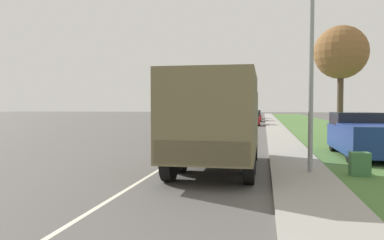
{
  "coord_description": "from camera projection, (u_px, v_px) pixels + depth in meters",
  "views": [
    {
      "loc": [
        3.37,
        -0.51,
        2.1
      ],
      "look_at": [
        0.76,
        13.12,
        1.58
      ],
      "focal_mm": 35.0,
      "sensor_mm": 36.0,
      "label": 1
    }
  ],
  "objects": [
    {
      "name": "tree_mid_right",
      "position": [
        341.0,
        53.0,
        22.34
      ],
      "size": [
        3.17,
        3.17,
        6.88
      ],
      "color": "#4C3D2D",
      "rests_on": "grass_strip_right"
    },
    {
      "name": "sidewalk_right",
      "position": [
        274.0,
        125.0,
        39.62
      ],
      "size": [
        1.8,
        120.0,
        0.12
      ],
      "color": "#9E9B93",
      "rests_on": "ground"
    },
    {
      "name": "utility_box",
      "position": [
        360.0,
        164.0,
        11.16
      ],
      "size": [
        0.55,
        0.45,
        0.7
      ],
      "color": "#3D7042",
      "rests_on": "grass_strip_right"
    },
    {
      "name": "military_truck",
      "position": [
        217.0,
        118.0,
        12.18
      ],
      "size": [
        2.5,
        6.84,
        3.08
      ],
      "color": "#606647",
      "rests_on": "ground"
    },
    {
      "name": "lane_centre_stripe",
      "position": [
        232.0,
        125.0,
        40.47
      ],
      "size": [
        0.12,
        120.0,
        0.0
      ],
      "color": "silver",
      "rests_on": "ground"
    },
    {
      "name": "ground_plane",
      "position": [
        232.0,
        125.0,
        40.47
      ],
      "size": [
        180.0,
        180.0,
        0.0
      ],
      "primitive_type": "plane",
      "color": "#565451"
    },
    {
      "name": "car_second_ahead",
      "position": [
        251.0,
        119.0,
        40.54
      ],
      "size": [
        1.9,
        3.91,
        1.54
      ],
      "color": "maroon",
      "rests_on": "ground"
    },
    {
      "name": "car_nearest_ahead",
      "position": [
        192.0,
        127.0,
        26.4
      ],
      "size": [
        1.87,
        4.9,
        1.4
      ],
      "color": "black",
      "rests_on": "ground"
    },
    {
      "name": "grass_strip_right",
      "position": [
        318.0,
        126.0,
        38.79
      ],
      "size": [
        7.0,
        120.0,
        0.02
      ],
      "color": "#4C7538",
      "rests_on": "ground"
    },
    {
      "name": "lamp_post",
      "position": [
        305.0,
        17.0,
        11.07
      ],
      "size": [
        1.69,
        0.24,
        7.86
      ],
      "color": "gray",
      "rests_on": "sidewalk_right"
    },
    {
      "name": "car_fourth_ahead",
      "position": [
        255.0,
        115.0,
        61.25
      ],
      "size": [
        1.93,
        4.82,
        1.41
      ],
      "color": "navy",
      "rests_on": "ground"
    },
    {
      "name": "pickup_truck",
      "position": [
        363.0,
        135.0,
        15.43
      ],
      "size": [
        2.04,
        5.37,
        1.79
      ],
      "color": "navy",
      "rests_on": "grass_strip_right"
    },
    {
      "name": "car_third_ahead",
      "position": [
        255.0,
        116.0,
        51.25
      ],
      "size": [
        1.85,
        4.85,
        1.54
      ],
      "color": "maroon",
      "rests_on": "ground"
    }
  ]
}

